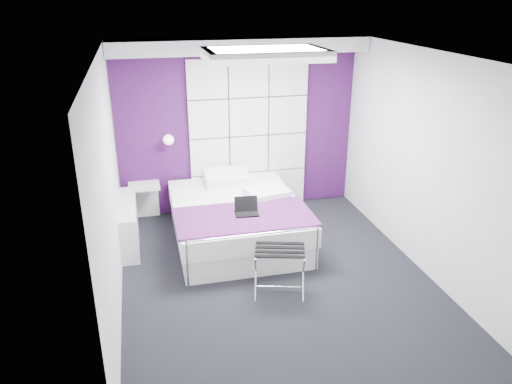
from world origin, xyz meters
TOP-DOWN VIEW (x-y plane):
  - floor at (0.00, 0.00)m, footprint 4.40×4.40m
  - ceiling at (0.00, 0.00)m, footprint 4.40×4.40m
  - wall_back at (0.00, 2.20)m, footprint 3.60×0.00m
  - wall_left at (-1.80, 0.00)m, footprint 0.00×4.40m
  - wall_right at (1.80, 0.00)m, footprint 0.00×4.40m
  - accent_wall at (0.00, 2.19)m, footprint 3.58×0.02m
  - soffit at (0.00, 1.95)m, footprint 3.58×0.50m
  - headboard at (0.15, 2.14)m, footprint 1.80×0.08m
  - skylight at (0.00, 0.60)m, footprint 1.36×0.86m
  - wall_lamp at (-1.05, 2.06)m, footprint 0.15×0.15m
  - radiator at (-1.69, 1.30)m, footprint 0.22×1.20m
  - bed at (-0.26, 1.10)m, footprint 1.73×2.08m
  - nightstand at (-1.45, 2.02)m, footprint 0.45×0.35m
  - luggage_rack at (-0.04, -0.28)m, footprint 0.55×0.41m
  - laptop at (-0.22, 0.65)m, footprint 0.29×0.21m

SIDE VIEW (x-z plane):
  - floor at x=0.00m, z-range 0.00..0.00m
  - luggage_rack at x=-0.04m, z-range 0.00..0.54m
  - radiator at x=-1.69m, z-range 0.00..0.60m
  - bed at x=-0.26m, z-range -0.06..0.67m
  - nightstand at x=-1.45m, z-range 0.52..0.57m
  - laptop at x=-0.22m, z-range 0.53..0.75m
  - headboard at x=0.15m, z-range 0.02..2.32m
  - wall_lamp at x=-1.05m, z-range 1.15..1.29m
  - wall_left at x=-1.80m, z-range -0.90..3.50m
  - wall_right at x=1.80m, z-range -0.90..3.50m
  - accent_wall at x=0.00m, z-range 0.01..2.59m
  - wall_back at x=0.00m, z-range -0.50..3.10m
  - soffit at x=0.00m, z-range 2.40..2.60m
  - skylight at x=0.00m, z-range 2.49..2.61m
  - ceiling at x=0.00m, z-range 2.60..2.60m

